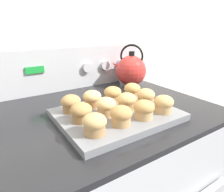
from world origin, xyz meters
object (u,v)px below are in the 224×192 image
(muffin_r2_c1, at_px, (92,98))
(muffin_r1_c0, at_px, (81,112))
(muffin_pan, at_px, (117,115))
(muffin_r0_c1, at_px, (121,115))
(muffin_r1_c3, at_px, (146,96))
(muffin_r2_c3, at_px, (132,90))
(muffin_r1_c2, at_px, (127,101))
(muffin_r0_c2, at_px, (144,109))
(muffin_r2_c2, at_px, (113,94))
(muffin_r1_c1, at_px, (106,106))
(tea_kettle, at_px, (131,70))
(muffin_r0_c0, at_px, (95,124))
(muffin_r0_c3, at_px, (164,104))
(muffin_r2_c0, at_px, (71,103))

(muffin_r2_c1, bearing_deg, muffin_r1_c0, -133.39)
(muffin_pan, relative_size, muffin_r0_c1, 5.89)
(muffin_r1_c0, relative_size, muffin_r1_c3, 1.00)
(muffin_r2_c3, bearing_deg, muffin_r0_c1, -136.11)
(muffin_r1_c3, bearing_deg, muffin_r1_c2, -179.94)
(muffin_r0_c2, height_order, muffin_r1_c3, same)
(muffin_r1_c0, height_order, muffin_r2_c2, same)
(muffin_r0_c2, height_order, muffin_r1_c0, same)
(muffin_r1_c1, xyz_separation_m, muffin_r1_c3, (0.17, 0.00, 0.00))
(muffin_r0_c1, relative_size, muffin_r2_c2, 1.00)
(muffin_r1_c3, bearing_deg, muffin_r2_c1, 152.87)
(muffin_pan, relative_size, muffin_r2_c1, 5.89)
(muffin_r1_c2, bearing_deg, tea_kettle, 49.70)
(muffin_r0_c1, relative_size, muffin_r1_c2, 1.00)
(muffin_r0_c0, height_order, muffin_r2_c3, same)
(muffin_r2_c2, bearing_deg, muffin_r0_c3, -63.95)
(muffin_r0_c2, bearing_deg, muffin_pan, 116.30)
(muffin_r2_c0, bearing_deg, muffin_r2_c1, 2.51)
(muffin_r0_c2, xyz_separation_m, muffin_r0_c3, (0.09, -0.00, 0.00))
(muffin_r1_c0, bearing_deg, tea_kettle, 34.49)
(muffin_r2_c1, bearing_deg, muffin_pan, -62.48)
(muffin_r2_c2, relative_size, muffin_r2_c3, 1.00)
(muffin_r1_c3, distance_m, muffin_r2_c3, 0.09)
(muffin_r1_c0, relative_size, muffin_r2_c1, 1.00)
(muffin_r0_c0, height_order, tea_kettle, tea_kettle)
(muffin_r1_c2, relative_size, muffin_r2_c1, 1.00)
(muffin_r1_c3, distance_m, muffin_r2_c0, 0.27)
(muffin_r0_c3, bearing_deg, muffin_r1_c0, 161.20)
(muffin_r1_c2, bearing_deg, muffin_r2_c2, 89.19)
(muffin_r1_c3, bearing_deg, muffin_r1_c0, 179.84)
(muffin_r1_c3, bearing_deg, muffin_r1_c1, -179.77)
(muffin_r1_c2, xyz_separation_m, muffin_r2_c0, (-0.17, 0.09, 0.00))
(muffin_r1_c1, bearing_deg, muffin_r1_c0, 179.08)
(muffin_r1_c3, height_order, muffin_r2_c1, same)
(muffin_pan, distance_m, muffin_r0_c1, 0.10)
(muffin_r0_c1, bearing_deg, muffin_r2_c1, 91.14)
(muffin_r0_c1, bearing_deg, tea_kettle, 48.57)
(muffin_r0_c0, relative_size, muffin_r2_c0, 1.00)
(muffin_r0_c2, distance_m, tea_kettle, 0.44)
(muffin_r0_c1, height_order, muffin_r0_c2, same)
(muffin_r0_c3, relative_size, muffin_r2_c3, 1.00)
(muffin_r1_c1, height_order, muffin_r2_c0, same)
(muffin_pan, bearing_deg, muffin_r0_c2, -63.70)
(muffin_r1_c0, height_order, muffin_r1_c2, same)
(muffin_r1_c0, xyz_separation_m, muffin_r2_c0, (0.00, 0.08, 0.00))
(muffin_r1_c3, relative_size, muffin_r2_c0, 1.00)
(muffin_r0_c1, xyz_separation_m, muffin_r2_c1, (-0.00, 0.17, 0.00))
(muffin_r1_c2, xyz_separation_m, muffin_r1_c3, (0.09, 0.00, 0.00))
(muffin_r2_c0, xyz_separation_m, muffin_r2_c3, (0.26, -0.00, 0.00))
(muffin_r0_c1, distance_m, muffin_r1_c0, 0.12)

